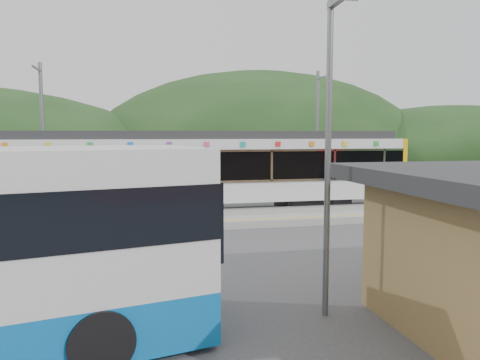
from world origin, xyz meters
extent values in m
plane|color=#4C4C4F|center=(0.00, 0.00, 0.00)|extent=(120.00, 120.00, 0.00)
ellipsoid|color=#1E3D19|center=(16.00, 54.00, 0.00)|extent=(52.00, 39.00, 26.00)
ellipsoid|color=#1E3D19|center=(45.00, 48.00, 0.00)|extent=(44.00, 33.00, 16.00)
cube|color=#9E9E99|center=(0.00, 3.30, 0.15)|extent=(26.00, 3.20, 0.30)
cube|color=yellow|center=(0.00, 2.00, 0.30)|extent=(26.00, 0.10, 0.01)
cube|color=black|center=(-6.27, 6.00, 0.30)|extent=(3.20, 2.20, 0.56)
cube|color=black|center=(5.73, 6.00, 0.30)|extent=(3.20, 2.20, 0.56)
cube|color=silver|center=(-0.27, 6.00, 1.04)|extent=(20.00, 2.90, 0.92)
cube|color=black|center=(-0.27, 6.00, 2.23)|extent=(20.00, 2.96, 1.45)
cube|color=silver|center=(-0.27, 4.50, 1.55)|extent=(20.00, 0.05, 0.10)
cube|color=silver|center=(-0.27, 4.50, 2.90)|extent=(20.00, 0.05, 0.10)
cube|color=silver|center=(-0.27, 6.00, 3.17)|extent=(20.00, 2.90, 0.45)
cube|color=#2D2D30|center=(-0.27, 6.00, 3.58)|extent=(19.40, 2.50, 0.36)
cube|color=#F5B40C|center=(9.85, 6.00, 1.90)|extent=(0.24, 2.92, 3.00)
cube|color=silver|center=(-5.77, 4.50, 2.23)|extent=(0.10, 0.05, 1.35)
cube|color=silver|center=(-2.77, 4.50, 2.23)|extent=(0.10, 0.05, 1.35)
cube|color=silver|center=(0.23, 4.50, 2.23)|extent=(0.10, 0.05, 1.35)
cube|color=silver|center=(3.23, 4.50, 2.23)|extent=(0.10, 0.05, 1.35)
cube|color=silver|center=(6.23, 4.50, 2.23)|extent=(0.10, 0.05, 1.35)
cube|color=silver|center=(8.73, 4.50, 2.23)|extent=(0.10, 0.05, 1.35)
cube|color=orange|center=(-7.67, 4.51, 3.18)|extent=(0.22, 0.04, 0.22)
cube|color=yellow|center=(-6.07, 4.51, 3.18)|extent=(0.22, 0.04, 0.22)
cube|color=green|center=(-4.47, 4.51, 3.18)|extent=(0.22, 0.04, 0.22)
cube|color=blue|center=(-2.87, 4.51, 3.18)|extent=(0.22, 0.04, 0.22)
cube|color=purple|center=(-1.27, 4.51, 3.18)|extent=(0.22, 0.04, 0.22)
cube|color=#E54C8C|center=(0.33, 4.51, 3.18)|extent=(0.22, 0.04, 0.22)
cube|color=#19A5A5|center=(1.93, 4.51, 3.18)|extent=(0.22, 0.04, 0.22)
cube|color=red|center=(3.53, 4.51, 3.18)|extent=(0.22, 0.04, 0.22)
cube|color=orange|center=(5.13, 4.51, 3.18)|extent=(0.22, 0.04, 0.22)
cube|color=yellow|center=(6.73, 4.51, 3.18)|extent=(0.22, 0.04, 0.22)
cube|color=green|center=(8.33, 4.51, 3.18)|extent=(0.22, 0.04, 0.22)
cylinder|color=slate|center=(-7.00, 8.60, 3.50)|extent=(0.18, 0.18, 7.00)
cube|color=slate|center=(-7.00, 7.80, 6.60)|extent=(0.08, 1.80, 0.08)
cylinder|color=slate|center=(7.00, 8.60, 3.50)|extent=(0.18, 0.18, 7.00)
cube|color=slate|center=(7.00, 7.80, 6.60)|extent=(0.08, 1.80, 0.08)
cylinder|color=black|center=(-3.53, -7.07, 0.51)|extent=(1.63, 3.10, 1.02)
cylinder|color=slate|center=(0.98, -6.93, 3.07)|extent=(0.12, 0.12, 6.15)
camera|label=1|loc=(-2.67, -15.43, 3.63)|focal=35.00mm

